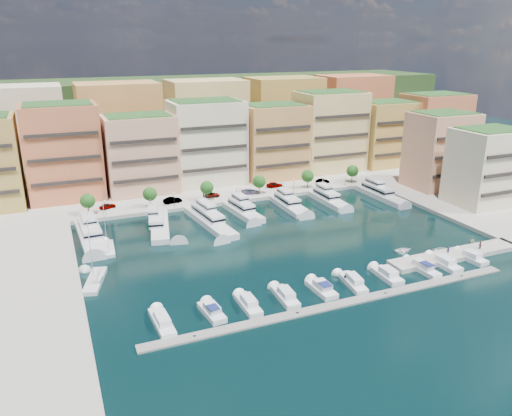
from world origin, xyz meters
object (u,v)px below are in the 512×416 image
Objects in this scene: cruiser_6 at (387,275)px; cruiser_7 at (422,268)px; cruiser_9 at (471,258)px; person_0 at (448,250)px; lamppost_4 at (345,177)px; car_5 at (323,181)px; yacht_4 at (289,204)px; cruiser_5 at (353,283)px; tree_2 at (207,188)px; lamppost_1 at (174,197)px; cruiser_8 at (444,263)px; sailboat_2 at (108,249)px; tree_0 at (88,201)px; person_1 at (480,245)px; tree_5 at (352,171)px; lamppost_0 at (105,205)px; tender_3 at (472,241)px; yacht_2 at (208,219)px; tender_2 at (441,250)px; cruiser_0 at (162,323)px; lamppost_2 at (236,190)px; yacht_5 at (328,198)px; tree_1 at (150,194)px; lamppost_3 at (293,183)px; yacht_0 at (90,234)px; yacht_3 at (242,210)px; cruiser_1 at (212,312)px; yacht_1 at (159,224)px; cruiser_2 at (248,304)px; car_3 at (250,191)px; tender_0 at (403,250)px; cruiser_4 at (322,289)px; yacht_6 at (380,193)px; car_0 at (108,206)px; tree_4 at (308,176)px; tender_1 at (430,251)px; car_2 at (211,195)px; car_4 at (275,185)px; cruiser_3 at (285,297)px.

cruiser_6 is 8.40m from cruiser_7.
cruiser_9 is 4.58× the size of person_0.
lamppost_4 is 0.98× the size of car_5.
cruiser_5 is (-9.05, -45.62, -0.54)m from yacht_4.
tree_2 is 1.35× the size of lamppost_1.
cruiser_6 is 1.78× the size of car_5.
sailboat_2 reaches higher than cruiser_8.
cruiser_9 is at bearing -48.24° from lamppost_1.
tree_0 is 1.35× the size of lamppost_1.
person_1 is (33.68, 2.24, 1.42)m from cruiser_5.
lamppost_0 is at bearing -178.27° from tree_5.
tender_3 is at bearing -123.44° from person_1.
lamppost_0 reaches higher than cruiser_6.
yacht_2 reaches higher than cruiser_6.
lamppost_0 reaches higher than tender_2.
tree_0 is 0.63× the size of cruiser_7.
yacht_2 is 63.23m from person_1.
cruiser_0 is 62.19m from person_0.
lamppost_2 is 0.48× the size of cruiser_5.
tree_2 is at bearing 114.77° from cruiser_7.
person_0 is (-1.11, -3.04, 1.41)m from tender_2.
person_1 is (-3.21, -5.07, 1.51)m from tender_3.
tree_5 is 20.36m from yacht_5.
tree_1 is 0.43× the size of sailboat_2.
lamppost_3 is 60.44m from yacht_0.
lamppost_2 is at bearing 180.00° from lamppost_4.
cruiser_8 is (26.69, -45.90, -0.66)m from yacht_3.
tender_2 is at bearing 29.94° from cruiser_7.
yacht_2 is 48.24m from cruiser_6.
yacht_2 is 44.29m from cruiser_1.
lamppost_0 is 16.53m from yacht_1.
car_3 is (24.28, 59.08, 1.21)m from cruiser_2.
cruiser_4 is at bearing 108.63° from tender_0.
yacht_6 is at bearing -140.26° from car_5.
tree_0 is at bearing 162.15° from yacht_3.
lamppost_2 is at bearing 18.61° from tender_3.
cruiser_1 is 27.96m from cruiser_5.
lamppost_3 is 0.53× the size of cruiser_2.
car_0 is at bearing 82.93° from sailboat_2.
lamppost_0 reaches higher than cruiser_5.
lamppost_2 is at bearing 100.58° from cruiser_6.
yacht_2 is at bearing 109.68° from cruiser_5.
tender_3 is (52.05, -35.09, -0.75)m from yacht_2.
yacht_4 is (-12.38, -12.48, -3.65)m from tree_4.
lamppost_4 is at bearing -26.77° from tender_1.
car_4 is (20.86, 1.76, 0.17)m from car_2.
cruiser_4 is 5.54× the size of tender_1.
cruiser_3 is (22.26, 0.01, 0.00)m from cruiser_0.
cruiser_3 is 2.10× the size of tender_2.
yacht_0 reaches higher than car_4.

